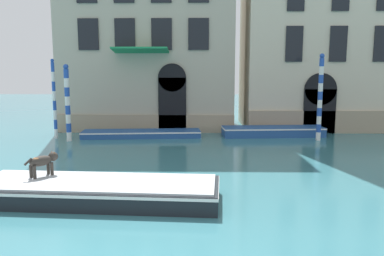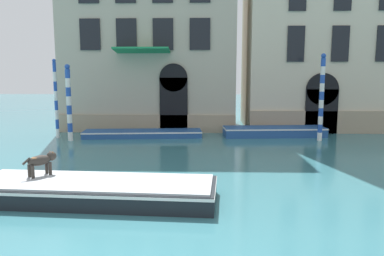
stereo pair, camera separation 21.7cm
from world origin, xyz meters
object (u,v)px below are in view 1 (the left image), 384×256
object	(u,v)px
mooring_pole_0	(320,97)
mooring_pole_2	(54,99)
dog_on_deck	(43,161)
mooring_pole_1	(68,103)
boat_moored_near_palazzo	(142,133)
boat_moored_far	(273,131)
boat_foreground	(97,190)

from	to	relation	value
mooring_pole_0	mooring_pole_2	size ratio (longest dim) A/B	1.06
dog_on_deck	mooring_pole_1	size ratio (longest dim) A/B	0.21
boat_moored_near_palazzo	mooring_pole_0	size ratio (longest dim) A/B	1.46
boat_moored_far	mooring_pole_2	distance (m)	12.52
dog_on_deck	boat_moored_far	size ratio (longest dim) A/B	0.15
boat_foreground	mooring_pole_0	distance (m)	13.89
boat_moored_far	mooring_pole_1	xyz separation A→B (m)	(-11.30, -1.85, 1.79)
boat_foreground	mooring_pole_0	bearing A→B (deg)	50.08
boat_moored_near_palazzo	boat_moored_far	world-z (taller)	boat_moored_far
dog_on_deck	mooring_pole_1	bearing A→B (deg)	53.50
boat_moored_near_palazzo	mooring_pole_1	distance (m)	4.38
mooring_pole_1	mooring_pole_2	size ratio (longest dim) A/B	0.93
boat_foreground	boat_moored_near_palazzo	world-z (taller)	boat_foreground
mooring_pole_1	boat_moored_far	bearing A→B (deg)	9.30
dog_on_deck	boat_moored_far	bearing A→B (deg)	-0.86
boat_moored_far	mooring_pole_1	size ratio (longest dim) A/B	1.45
boat_foreground	dog_on_deck	size ratio (longest dim) A/B	8.08
boat_foreground	boat_moored_far	distance (m)	13.43
boat_moored_far	mooring_pole_1	world-z (taller)	mooring_pole_1
boat_moored_near_palazzo	boat_moored_far	size ratio (longest dim) A/B	1.15
boat_foreground	mooring_pole_2	xyz separation A→B (m)	(-5.13, 10.32, 1.91)
boat_moored_far	mooring_pole_0	size ratio (longest dim) A/B	1.27
boat_foreground	dog_on_deck	world-z (taller)	dog_on_deck
boat_moored_far	mooring_pole_0	xyz separation A→B (m)	(2.23, -1.34, 2.07)
dog_on_deck	mooring_pole_0	world-z (taller)	mooring_pole_0
boat_foreground	mooring_pole_1	distance (m)	10.48
mooring_pole_0	dog_on_deck	bearing A→B (deg)	-139.55
dog_on_deck	mooring_pole_1	distance (m)	9.35
boat_moored_near_palazzo	mooring_pole_0	distance (m)	10.06
dog_on_deck	mooring_pole_2	world-z (taller)	mooring_pole_2
boat_moored_near_palazzo	mooring_pole_2	world-z (taller)	mooring_pole_2
mooring_pole_2	boat_moored_far	bearing A→B (deg)	4.70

